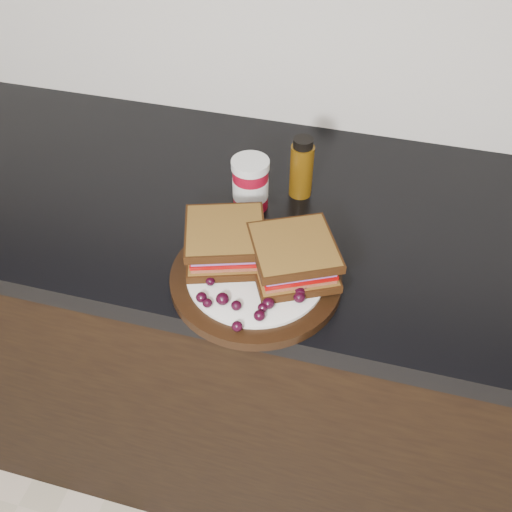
{
  "coord_description": "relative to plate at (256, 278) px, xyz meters",
  "views": [
    {
      "loc": [
        0.46,
        0.89,
        1.59
      ],
      "look_at": [
        0.3,
        1.51,
        0.96
      ],
      "focal_mm": 40.0,
      "sensor_mm": 36.0,
      "label": 1
    }
  ],
  "objects": [
    {
      "name": "grape_1",
      "position": [
        -0.06,
        -0.05,
        0.02
      ],
      "size": [
        0.02,
        0.02,
        0.01
      ],
      "primitive_type": "ellipsoid",
      "color": "black",
      "rests_on": "plate"
    },
    {
      "name": "grape_20",
      "position": [
        -0.07,
        -0.01,
        0.02
      ],
      "size": [
        0.02,
        0.02,
        0.01
      ],
      "primitive_type": "ellipsoid",
      "color": "black",
      "rests_on": "plate"
    },
    {
      "name": "grape_0",
      "position": [
        -0.09,
        -0.04,
        0.02
      ],
      "size": [
        0.02,
        0.02,
        0.02
      ],
      "primitive_type": "ellipsoid",
      "color": "black",
      "rests_on": "plate"
    },
    {
      "name": "grape_22",
      "position": [
        -0.04,
        0.03,
        0.02
      ],
      "size": [
        0.02,
        0.02,
        0.02
      ],
      "primitive_type": "ellipsoid",
      "color": "black",
      "rests_on": "plate"
    },
    {
      "name": "plate",
      "position": [
        0.0,
        0.0,
        0.0
      ],
      "size": [
        0.28,
        0.28,
        0.02
      ],
      "primitive_type": "cylinder",
      "color": "black",
      "rests_on": "countertop"
    },
    {
      "name": "condiment_jar",
      "position": [
        -0.06,
        0.19,
        0.04
      ],
      "size": [
        0.08,
        0.08,
        0.1
      ],
      "primitive_type": "cylinder",
      "rotation": [
        0.0,
        0.0,
        0.14
      ],
      "color": "maroon",
      "rests_on": "countertop"
    },
    {
      "name": "grape_8",
      "position": [
        0.03,
        -0.08,
        0.02
      ],
      "size": [
        0.02,
        0.02,
        0.01
      ],
      "primitive_type": "ellipsoid",
      "color": "black",
      "rests_on": "plate"
    },
    {
      "name": "grape_9",
      "position": [
        0.04,
        -0.07,
        0.02
      ],
      "size": [
        0.02,
        0.02,
        0.02
      ],
      "primitive_type": "ellipsoid",
      "color": "black",
      "rests_on": "plate"
    },
    {
      "name": "grape_7",
      "position": [
        0.03,
        -0.09,
        0.02
      ],
      "size": [
        0.02,
        0.02,
        0.02
      ],
      "primitive_type": "ellipsoid",
      "color": "black",
      "rests_on": "plate"
    },
    {
      "name": "grape_14",
      "position": [
        0.07,
        0.02,
        0.02
      ],
      "size": [
        0.02,
        0.02,
        0.02
      ],
      "primitive_type": "ellipsoid",
      "color": "black",
      "rests_on": "plate"
    },
    {
      "name": "grape_12",
      "position": [
        0.08,
        -0.02,
        0.02
      ],
      "size": [
        0.02,
        0.02,
        0.02
      ],
      "primitive_type": "ellipsoid",
      "color": "black",
      "rests_on": "plate"
    },
    {
      "name": "grape_13",
      "position": [
        0.09,
        0.01,
        0.02
      ],
      "size": [
        0.02,
        0.02,
        0.01
      ],
      "primitive_type": "ellipsoid",
      "color": "black",
      "rests_on": "plate"
    },
    {
      "name": "grape_24",
      "position": [
        -0.07,
        -0.0,
        0.02
      ],
      "size": [
        0.02,
        0.02,
        0.02
      ],
      "primitive_type": "ellipsoid",
      "color": "black",
      "rests_on": "plate"
    },
    {
      "name": "grape_15",
      "position": [
        0.06,
        0.02,
        0.02
      ],
      "size": [
        0.02,
        0.02,
        0.02
      ],
      "primitive_type": "ellipsoid",
      "color": "black",
      "rests_on": "plate"
    },
    {
      "name": "grape_10",
      "position": [
        0.08,
        -0.04,
        0.02
      ],
      "size": [
        0.02,
        0.02,
        0.02
      ],
      "primitive_type": "ellipsoid",
      "color": "black",
      "rests_on": "plate"
    },
    {
      "name": "grape_19",
      "position": [
        -0.08,
        0.02,
        0.02
      ],
      "size": [
        0.02,
        0.02,
        0.02
      ],
      "primitive_type": "ellipsoid",
      "color": "black",
      "rests_on": "plate"
    },
    {
      "name": "sandwich_right",
      "position": [
        0.06,
        0.02,
        0.04
      ],
      "size": [
        0.17,
        0.17,
        0.06
      ],
      "primitive_type": null,
      "rotation": [
        0.0,
        0.0,
        0.46
      ],
      "color": "brown",
      "rests_on": "plate"
    },
    {
      "name": "grape_17",
      "position": [
        -0.05,
        0.05,
        0.03
      ],
      "size": [
        0.02,
        0.02,
        0.02
      ],
      "primitive_type": "ellipsoid",
      "color": "black",
      "rests_on": "plate"
    },
    {
      "name": "grape_11",
      "position": [
        0.08,
        -0.03,
        0.02
      ],
      "size": [
        0.02,
        0.02,
        0.02
      ],
      "primitive_type": "ellipsoid",
      "color": "black",
      "rests_on": "plate"
    },
    {
      "name": "grape_3",
      "position": [
        -0.05,
        -0.09,
        0.02
      ],
      "size": [
        0.02,
        0.02,
        0.01
      ],
      "primitive_type": "ellipsoid",
      "color": "black",
      "rests_on": "plate"
    },
    {
      "name": "grape_21",
      "position": [
        -0.07,
        -0.02,
        0.02
      ],
      "size": [
        0.02,
        0.02,
        0.02
      ],
      "primitive_type": "ellipsoid",
      "color": "black",
      "rests_on": "plate"
    },
    {
      "name": "grape_5",
      "position": [
        -0.01,
        -0.08,
        0.02
      ],
      "size": [
        0.02,
        0.02,
        0.02
      ],
      "primitive_type": "ellipsoid",
      "color": "black",
      "rests_on": "plate"
    },
    {
      "name": "grape_4",
      "position": [
        -0.03,
        -0.08,
        0.02
      ],
      "size": [
        0.02,
        0.02,
        0.02
      ],
      "primitive_type": "ellipsoid",
      "color": "black",
      "rests_on": "plate"
    },
    {
      "name": "base_cabinets",
      "position": [
        -0.3,
        0.19,
        -0.48
      ],
      "size": [
        3.96,
        0.58,
        0.86
      ],
      "primitive_type": "cube",
      "color": "black",
      "rests_on": "ground_plane"
    },
    {
      "name": "grape_18",
      "position": [
        -0.07,
        0.03,
        0.02
      ],
      "size": [
        0.02,
        0.02,
        0.02
      ],
      "primitive_type": "ellipsoid",
      "color": "black",
      "rests_on": "plate"
    },
    {
      "name": "grape_6",
      "position": [
        0.0,
        -0.12,
        0.02
      ],
      "size": [
        0.02,
        0.02,
        0.02
      ],
      "primitive_type": "ellipsoid",
      "color": "black",
      "rests_on": "plate"
    },
    {
      "name": "oil_bottle",
      "position": [
        0.02,
        0.25,
        0.05
      ],
      "size": [
        0.05,
        0.05,
        0.12
      ],
      "primitive_type": "cylinder",
      "rotation": [
        0.0,
        0.0,
        -0.08
      ],
      "color": "#533408",
      "rests_on": "countertop"
    },
    {
      "name": "grape_23",
      "position": [
        -0.08,
        0.04,
        0.02
      ],
      "size": [
        0.02,
        0.02,
        0.02
      ],
      "primitive_type": "ellipsoid",
      "color": "black",
      "rests_on": "plate"
    },
    {
      "name": "countertop",
      "position": [
        -0.3,
        0.19,
        -0.03
      ],
      "size": [
        3.98,
        0.6,
        0.04
      ],
      "primitive_type": "cube",
      "color": "black",
      "rests_on": "base_cabinets"
    },
    {
      "name": "grape_16",
      "position": [
        -0.05,
        0.06,
        0.02
      ],
      "size": [
        0.02,
        0.02,
        0.02
      ],
      "primitive_type": "ellipsoid",
      "color": "black",
      "rests_on": "plate"
    },
    {
      "name": "grape_2",
      "position": [
        -0.06,
        -0.08,
        0.02
      ],
      "size": [
        0.02,
        0.02,
        0.02
      ],
      "primitive_type": "ellipsoid",
      "color": "black",
      "rests_on": "plate"
    },
    {
      "name": "sandwich_left",
      "position": [
        -0.06,
        0.03,
        0.04
      ],
      "size": [
        0.16,
        0.16,
        0.06
      ],
      "primitive_type": null,
      "rotation": [
        0.0,
        0.0,
        0.32
      ],
      "color": "brown",
      "rests_on": "plate"
    }
  ]
}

